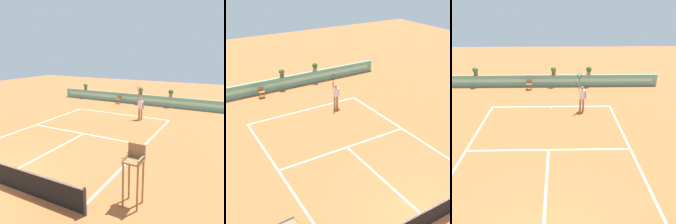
% 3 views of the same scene
% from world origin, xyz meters
% --- Properties ---
extents(ground_plane, '(60.00, 60.00, 0.00)m').
position_xyz_m(ground_plane, '(0.00, 6.00, 0.00)').
color(ground_plane, '#BC6033').
extents(court_lines, '(8.32, 11.94, 0.01)m').
position_xyz_m(court_lines, '(0.00, 6.72, 0.00)').
color(court_lines, white).
rests_on(court_lines, ground).
extents(back_wall_barrier, '(18.00, 0.21, 1.00)m').
position_xyz_m(back_wall_barrier, '(0.00, 16.39, 0.50)').
color(back_wall_barrier, '#60A88E').
rests_on(back_wall_barrier, ground).
extents(umpire_chair, '(0.60, 0.60, 2.14)m').
position_xyz_m(umpire_chair, '(5.54, 1.26, 1.34)').
color(umpire_chair, olive).
rests_on(umpire_chair, ground).
extents(ball_kid_chair, '(0.44, 0.44, 0.85)m').
position_xyz_m(ball_kid_chair, '(-1.93, 15.66, 0.48)').
color(ball_kid_chair, olive).
rests_on(ball_kid_chair, ground).
extents(tennis_player, '(0.62, 0.25, 2.58)m').
position_xyz_m(tennis_player, '(2.05, 11.13, 1.05)').
color(tennis_player, '#9E7051').
rests_on(tennis_player, ground).
extents(tennis_ball_near_baseline, '(0.07, 0.07, 0.07)m').
position_xyz_m(tennis_ball_near_baseline, '(-0.49, 10.70, 0.03)').
color(tennis_ball_near_baseline, '#CCE033').
rests_on(tennis_ball_near_baseline, ground).
extents(tennis_ball_mid_court, '(0.07, 0.07, 0.07)m').
position_xyz_m(tennis_ball_mid_court, '(-3.27, 6.92, 0.03)').
color(tennis_ball_mid_court, '#CCE033').
rests_on(tennis_ball_mid_court, ground).
extents(potted_plant_far_left, '(0.48, 0.48, 0.72)m').
position_xyz_m(potted_plant_far_left, '(-6.45, 16.39, 1.41)').
color(potted_plant_far_left, '#514C47').
rests_on(potted_plant_far_left, back_wall_barrier).
extents(potted_plant_right, '(0.48, 0.48, 0.72)m').
position_xyz_m(potted_plant_right, '(3.09, 16.39, 1.41)').
color(potted_plant_right, gray).
rests_on(potted_plant_right, back_wall_barrier).
extents(potted_plant_centre, '(0.48, 0.48, 0.72)m').
position_xyz_m(potted_plant_centre, '(0.10, 16.39, 1.41)').
color(potted_plant_centre, brown).
rests_on(potted_plant_centre, back_wall_barrier).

